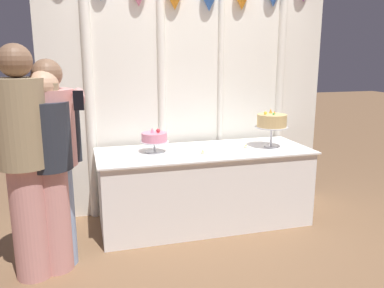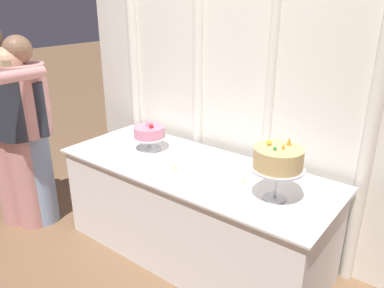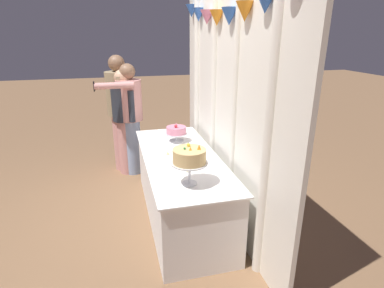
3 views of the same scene
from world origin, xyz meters
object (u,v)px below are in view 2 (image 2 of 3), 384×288
Objects in this scene: guest_man_dark_suit at (21,134)px; tealight_far_left at (176,169)px; cake_display_nearright at (278,160)px; guest_girl_blue_dress at (29,127)px; guest_man_pink_jacket at (2,120)px; tealight_near_left at (244,183)px; cake_display_nearleft at (149,133)px; cake_table at (193,212)px.

tealight_far_left is at bearing 16.72° from guest_man_dark_suit.
cake_display_nearright is 0.23× the size of guest_girl_blue_dress.
tealight_near_left is at bearing 16.09° from guest_man_pink_jacket.
cake_display_nearleft reaches higher than tealight_near_left.
cake_display_nearright is 2.05m from guest_man_dark_suit.
tealight_far_left and tealight_near_left have the same top height.
cake_display_nearright is at bearing -5.71° from cake_display_nearleft.
cake_display_nearleft is 0.16× the size of guest_man_pink_jacket.
guest_man_pink_jacket is (-1.44, -0.44, 0.18)m from tealight_far_left.
tealight_near_left is at bearing 13.40° from tealight_far_left.
guest_man_dark_suit is 0.19m from guest_man_pink_jacket.
cake_display_nearleft reaches higher than cake_table.
cake_display_nearleft is 0.46m from tealight_far_left.
tealight_far_left is 0.03× the size of guest_man_dark_suit.
tealight_near_left is (0.47, 0.11, -0.00)m from tealight_far_left.
tealight_near_left is (-0.24, 0.05, -0.24)m from cake_display_nearright.
guest_man_pink_jacket is at bearing -149.11° from cake_display_nearleft.
guest_girl_blue_dress is (-1.26, -0.32, 0.13)m from tealight_far_left.
guest_girl_blue_dress reaches higher than cake_table.
tealight_far_left is at bearing -114.03° from cake_table.
tealight_far_left reaches higher than cake_table.
guest_man_pink_jacket reaches higher than tealight_near_left.
tealight_far_left is 1.52m from guest_man_pink_jacket.
cake_display_nearleft is at bearing 173.55° from cake_table.
cake_table is at bearing 174.83° from cake_display_nearright.
guest_man_dark_suit reaches higher than tealight_far_left.
guest_girl_blue_dress is at bearing -149.78° from cake_display_nearleft.
guest_man_pink_jacket is (-0.18, -0.12, 0.05)m from guest_girl_blue_dress.
tealight_near_left is 0.02× the size of guest_man_pink_jacket.
tealight_near_left is at bearing 15.84° from guest_man_dark_suit.
guest_girl_blue_dress is (-1.32, -0.44, 0.50)m from cake_table.
cake_display_nearleft is at bearing 156.86° from tealight_far_left.
cake_display_nearleft is 1.20m from guest_man_pink_jacket.
cake_display_nearright reaches higher than cake_table.
cake_display_nearright is 2.01m from guest_girl_blue_dress.
guest_man_pink_jacket is (-1.03, -0.62, 0.06)m from cake_display_nearleft.
guest_man_dark_suit is at bearing 18.86° from guest_man_pink_jacket.
cake_display_nearright is at bearing -11.42° from tealight_near_left.
cake_table is 0.40m from tealight_far_left.
cake_display_nearleft is 0.90m from tealight_near_left.
guest_man_pink_jacket is at bearing -163.04° from tealight_far_left.
guest_man_pink_jacket reaches higher than guest_man_dark_suit.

